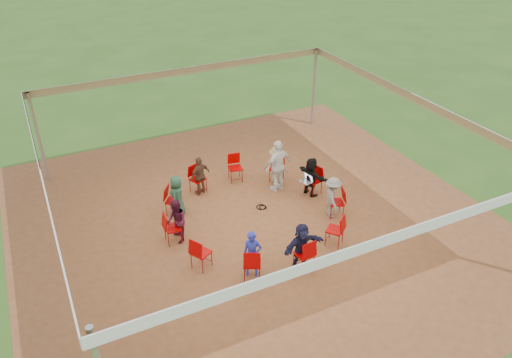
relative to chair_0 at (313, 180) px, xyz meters
name	(u,v)px	position (x,y,z in m)	size (l,w,h in m)	color
ground	(254,221)	(-2.29, -0.55, -0.45)	(80.00, 80.00, 0.00)	#2C571B
dirt_patch	(254,221)	(-2.29, -0.55, -0.44)	(13.00, 13.00, 0.00)	brown
tent	(254,147)	(-2.29, -0.55, 1.92)	(10.33, 10.33, 3.00)	#B2B2B7
chair_0	(313,180)	(0.00, 0.00, 0.00)	(0.42, 0.44, 0.90)	#AF0000
chair_1	(277,169)	(-0.66, 1.15, 0.00)	(0.42, 0.44, 0.90)	#AF0000
chair_2	(235,168)	(-1.84, 1.76, 0.00)	(0.42, 0.44, 0.90)	#AF0000
chair_3	(198,179)	(-3.17, 1.63, 0.00)	(0.42, 0.44, 0.90)	#AF0000
chair_4	(174,201)	(-4.21, 0.81, 0.00)	(0.42, 0.44, 0.90)	#AF0000
chair_5	(173,228)	(-4.64, -0.44, 0.00)	(0.42, 0.44, 0.90)	#AF0000
chair_6	(201,253)	(-4.33, -1.73, 0.00)	(0.42, 0.44, 0.90)	#AF0000
chair_7	(252,263)	(-3.37, -2.65, 0.00)	(0.42, 0.44, 0.90)	#AF0000
chair_8	(304,254)	(-2.07, -2.90, 0.00)	(0.42, 0.44, 0.90)	#AF0000
chair_9	(335,230)	(-0.83, -2.41, 0.00)	(0.42, 0.44, 0.90)	#AF0000
chair_10	(336,202)	(-0.06, -1.33, 0.00)	(0.42, 0.44, 0.90)	#AF0000
person_seated_0	(311,177)	(-0.12, -0.03, 0.18)	(1.16, 0.43, 1.25)	black
person_seated_1	(276,165)	(-0.75, 1.06, 0.18)	(0.81, 0.40, 1.25)	#9F8765
person_seated_2	(200,176)	(-3.12, 1.52, 0.18)	(0.73, 0.38, 1.25)	brown
person_seated_3	(177,196)	(-4.11, 0.74, 0.18)	(0.61, 0.34, 1.25)	#244C38
person_seated_4	(177,221)	(-4.52, -0.45, 0.18)	(0.61, 0.35, 1.25)	#441227
person_seated_5	(252,254)	(-3.32, -2.54, 0.18)	(0.46, 0.30, 1.25)	#242CA2
person_seated_6	(302,246)	(-2.08, -2.78, 0.18)	(1.16, 0.43, 1.25)	#1A1B3D
person_seated_7	(333,197)	(-0.18, -1.29, 0.18)	(0.81, 0.40, 1.25)	gray
standing_person	(278,166)	(-0.89, 0.66, 0.40)	(0.99, 0.51, 1.69)	white
cable_coil	(262,207)	(-1.79, -0.04, -0.43)	(0.30, 0.30, 0.03)	black
laptop	(307,179)	(-0.27, -0.07, 0.15)	(0.35, 0.40, 0.24)	#B7B7BC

